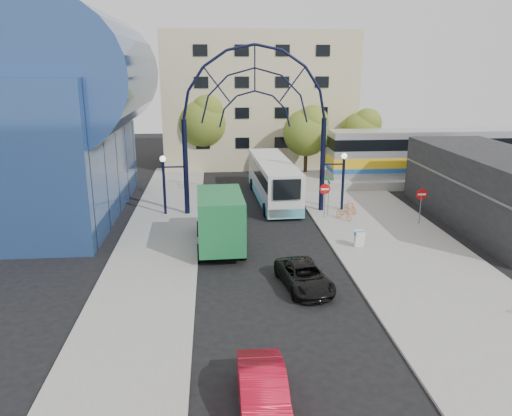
{
  "coord_description": "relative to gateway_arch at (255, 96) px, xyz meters",
  "views": [
    {
      "loc": [
        -3.01,
        -21.57,
        10.66
      ],
      "look_at": [
        -0.61,
        6.0,
        2.69
      ],
      "focal_mm": 35.0,
      "sensor_mm": 36.0,
      "label": 1
    }
  ],
  "objects": [
    {
      "name": "green_truck",
      "position": [
        -2.72,
        -6.99,
        -6.79
      ],
      "size": [
        2.92,
        7.11,
        3.54
      ],
      "rotation": [
        0.0,
        0.0,
        0.03
      ],
      "color": "black",
      "rests_on": "ground"
    },
    {
      "name": "train_car",
      "position": [
        20.0,
        8.0,
        -5.66
      ],
      "size": [
        25.1,
        3.05,
        4.2
      ],
      "color": "#B7B7BC",
      "rests_on": "train_platform"
    },
    {
      "name": "apartment_block",
      "position": [
        2.0,
        20.97,
        -1.55
      ],
      "size": [
        20.0,
        12.1,
        14.0
      ],
      "color": "#CCB98D",
      "rests_on": "ground"
    },
    {
      "name": "gateway_arch",
      "position": [
        0.0,
        0.0,
        0.0
      ],
      "size": [
        13.64,
        0.44,
        12.1
      ],
      "color": "black",
      "rests_on": "ground"
    },
    {
      "name": "bike_near_a",
      "position": [
        6.13,
        -2.51,
        -8.04
      ],
      "size": [
        1.23,
        1.57,
        0.8
      ],
      "primitive_type": "imported",
      "rotation": [
        0.0,
        0.0,
        0.54
      ],
      "color": "orange",
      "rests_on": "sidewalk_east"
    },
    {
      "name": "transit_hall",
      "position": [
        -15.3,
        1.0,
        -1.86
      ],
      "size": [
        16.5,
        18.0,
        14.5
      ],
      "color": "navy",
      "rests_on": "ground"
    },
    {
      "name": "tree_north_c",
      "position": [
        12.12,
        13.93,
        -4.28
      ],
      "size": [
        4.16,
        4.16,
        6.5
      ],
      "color": "#382314",
      "rests_on": "ground"
    },
    {
      "name": "black_suv",
      "position": [
        1.33,
        -13.17,
        -7.94
      ],
      "size": [
        2.71,
        4.7,
        1.23
      ],
      "primitive_type": "imported",
      "rotation": [
        0.0,
        0.0,
        0.16
      ],
      "color": "black",
      "rests_on": "ground"
    },
    {
      "name": "ground",
      "position": [
        0.0,
        -14.0,
        -8.56
      ],
      "size": [
        120.0,
        120.0,
        0.0
      ],
      "primitive_type": "plane",
      "color": "black",
      "rests_on": "ground"
    },
    {
      "name": "plaza_west",
      "position": [
        -6.5,
        -8.0,
        -8.5
      ],
      "size": [
        5.0,
        50.0,
        0.12
      ],
      "primitive_type": "cube",
      "color": "gray",
      "rests_on": "ground"
    },
    {
      "name": "street_name_sign",
      "position": [
        5.2,
        -1.4,
        -6.43
      ],
      "size": [
        0.7,
        0.7,
        2.8
      ],
      "color": "slate",
      "rests_on": "sidewalk_east"
    },
    {
      "name": "red_sedan",
      "position": [
        -1.62,
        -22.21,
        -7.85
      ],
      "size": [
        1.51,
        4.31,
        1.42
      ],
      "primitive_type": "imported",
      "rotation": [
        0.0,
        0.0,
        -0.0
      ],
      "color": "#AC0A20",
      "rests_on": "ground"
    },
    {
      "name": "tree_north_a",
      "position": [
        6.12,
        11.93,
        -3.95
      ],
      "size": [
        4.48,
        4.48,
        7.0
      ],
      "color": "#382314",
      "rests_on": "ground"
    },
    {
      "name": "commercial_block_east",
      "position": [
        16.0,
        -4.0,
        -6.06
      ],
      "size": [
        6.0,
        16.0,
        5.0
      ],
      "primitive_type": "cube",
      "color": "black",
      "rests_on": "ground"
    },
    {
      "name": "train_platform",
      "position": [
        20.0,
        8.0,
        -8.16
      ],
      "size": [
        32.0,
        5.0,
        0.8
      ],
      "primitive_type": "cube",
      "color": "gray",
      "rests_on": "ground"
    },
    {
      "name": "sidewalk_east",
      "position": [
        8.0,
        -10.0,
        -8.5
      ],
      "size": [
        8.0,
        56.0,
        0.12
      ],
      "primitive_type": "cube",
      "color": "gray",
      "rests_on": "ground"
    },
    {
      "name": "city_bus",
      "position": [
        1.79,
        3.55,
        -6.83
      ],
      "size": [
        3.2,
        12.1,
        3.29
      ],
      "rotation": [
        0.0,
        0.0,
        0.04
      ],
      "color": "silver",
      "rests_on": "ground"
    },
    {
      "name": "bike_near_b",
      "position": [
        6.98,
        -0.96,
        -8.0
      ],
      "size": [
        0.95,
        1.51,
        0.88
      ],
      "primitive_type": "imported",
      "rotation": [
        0.0,
        0.0,
        0.4
      ],
      "color": "orange",
      "rests_on": "sidewalk_east"
    },
    {
      "name": "do_not_enter_sign",
      "position": [
        11.0,
        -4.0,
        -6.58
      ],
      "size": [
        0.76,
        0.07,
        2.48
      ],
      "color": "slate",
      "rests_on": "sidewalk_east"
    },
    {
      "name": "sandwich_board",
      "position": [
        5.6,
        -8.02,
        -7.81
      ],
      "size": [
        0.55,
        0.61,
        0.99
      ],
      "color": "white",
      "rests_on": "sidewalk_east"
    },
    {
      "name": "stop_sign",
      "position": [
        4.8,
        -2.0,
        -6.56
      ],
      "size": [
        0.8,
        0.07,
        2.5
      ],
      "color": "slate",
      "rests_on": "sidewalk_east"
    },
    {
      "name": "tree_north_b",
      "position": [
        -3.88,
        15.93,
        -3.29
      ],
      "size": [
        5.12,
        5.12,
        8.0
      ],
      "color": "#382314",
      "rests_on": "ground"
    }
  ]
}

